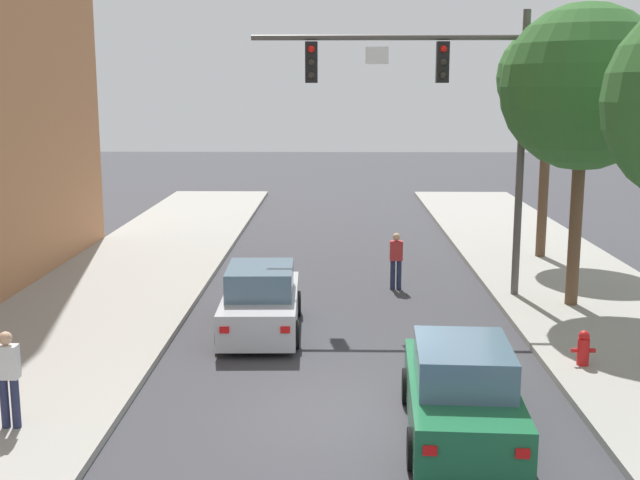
{
  "coord_description": "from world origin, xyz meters",
  "views": [
    {
      "loc": [
        -0.28,
        -13.35,
        5.63
      ],
      "look_at": [
        -0.67,
        5.89,
        2.0
      ],
      "focal_mm": 44.88,
      "sensor_mm": 36.0,
      "label": 1
    }
  ],
  "objects_px": {
    "car_lead_silver": "(261,302)",
    "street_tree_second": "(584,88)",
    "pedestrian_sidewalk_left_walker": "(8,375)",
    "street_tree_third": "(549,79)",
    "car_following_green": "(461,393)",
    "traffic_signal_mast": "(444,100)",
    "fire_hydrant": "(583,348)",
    "pedestrian_crossing_road": "(396,258)"
  },
  "relations": [
    {
      "from": "car_lead_silver",
      "to": "street_tree_second",
      "type": "xyz_separation_m",
      "value": [
        7.87,
        2.08,
        4.95
      ]
    },
    {
      "from": "pedestrian_sidewalk_left_walker",
      "to": "street_tree_third",
      "type": "distance_m",
      "value": 19.23
    },
    {
      "from": "car_following_green",
      "to": "street_tree_third",
      "type": "distance_m",
      "value": 15.56
    },
    {
      "from": "car_lead_silver",
      "to": "street_tree_second",
      "type": "relative_size",
      "value": 0.56
    },
    {
      "from": "traffic_signal_mast",
      "to": "street_tree_second",
      "type": "xyz_separation_m",
      "value": [
        3.29,
        -1.02,
        0.3
      ]
    },
    {
      "from": "fire_hydrant",
      "to": "street_tree_second",
      "type": "height_order",
      "value": "street_tree_second"
    },
    {
      "from": "traffic_signal_mast",
      "to": "fire_hydrant",
      "type": "xyz_separation_m",
      "value": [
        2.18,
        -5.71,
        -4.86
      ]
    },
    {
      "from": "pedestrian_crossing_road",
      "to": "fire_hydrant",
      "type": "bearing_deg",
      "value": -64.02
    },
    {
      "from": "traffic_signal_mast",
      "to": "street_tree_third",
      "type": "xyz_separation_m",
      "value": [
        4.02,
        5.08,
        0.6
      ]
    },
    {
      "from": "fire_hydrant",
      "to": "street_tree_third",
      "type": "distance_m",
      "value": 12.23
    },
    {
      "from": "pedestrian_crossing_road",
      "to": "traffic_signal_mast",
      "type": "bearing_deg",
      "value": -42.93
    },
    {
      "from": "fire_hydrant",
      "to": "pedestrian_sidewalk_left_walker",
      "type": "bearing_deg",
      "value": -162.56
    },
    {
      "from": "car_lead_silver",
      "to": "fire_hydrant",
      "type": "distance_m",
      "value": 7.25
    },
    {
      "from": "traffic_signal_mast",
      "to": "pedestrian_crossing_road",
      "type": "xyz_separation_m",
      "value": [
        -1.1,
        1.03,
        -4.46
      ]
    },
    {
      "from": "car_following_green",
      "to": "fire_hydrant",
      "type": "bearing_deg",
      "value": 46.15
    },
    {
      "from": "traffic_signal_mast",
      "to": "street_tree_second",
      "type": "distance_m",
      "value": 3.46
    },
    {
      "from": "pedestrian_crossing_road",
      "to": "car_following_green",
      "type": "bearing_deg",
      "value": -87.97
    },
    {
      "from": "pedestrian_crossing_road",
      "to": "street_tree_third",
      "type": "relative_size",
      "value": 0.22
    },
    {
      "from": "street_tree_second",
      "to": "traffic_signal_mast",
      "type": "bearing_deg",
      "value": 162.74
    },
    {
      "from": "pedestrian_crossing_road",
      "to": "street_tree_second",
      "type": "bearing_deg",
      "value": -24.99
    },
    {
      "from": "pedestrian_sidewalk_left_walker",
      "to": "fire_hydrant",
      "type": "distance_m",
      "value": 10.86
    },
    {
      "from": "street_tree_third",
      "to": "pedestrian_crossing_road",
      "type": "bearing_deg",
      "value": -141.67
    },
    {
      "from": "car_following_green",
      "to": "car_lead_silver",
      "type": "bearing_deg",
      "value": 123.99
    },
    {
      "from": "pedestrian_sidewalk_left_walker",
      "to": "street_tree_third",
      "type": "height_order",
      "value": "street_tree_third"
    },
    {
      "from": "pedestrian_crossing_road",
      "to": "car_lead_silver",
      "type": "bearing_deg",
      "value": -130.07
    },
    {
      "from": "traffic_signal_mast",
      "to": "pedestrian_crossing_road",
      "type": "relative_size",
      "value": 4.57
    },
    {
      "from": "traffic_signal_mast",
      "to": "street_tree_third",
      "type": "bearing_deg",
      "value": 51.63
    },
    {
      "from": "car_lead_silver",
      "to": "street_tree_second",
      "type": "height_order",
      "value": "street_tree_second"
    },
    {
      "from": "traffic_signal_mast",
      "to": "street_tree_second",
      "type": "bearing_deg",
      "value": -17.26
    },
    {
      "from": "pedestrian_sidewalk_left_walker",
      "to": "pedestrian_crossing_road",
      "type": "relative_size",
      "value": 1.0
    },
    {
      "from": "fire_hydrant",
      "to": "pedestrian_crossing_road",
      "type": "bearing_deg",
      "value": 115.98
    },
    {
      "from": "traffic_signal_mast",
      "to": "car_following_green",
      "type": "bearing_deg",
      "value": -94.93
    },
    {
      "from": "street_tree_second",
      "to": "car_lead_silver",
      "type": "bearing_deg",
      "value": -165.19
    },
    {
      "from": "car_lead_silver",
      "to": "fire_hydrant",
      "type": "height_order",
      "value": "car_lead_silver"
    },
    {
      "from": "traffic_signal_mast",
      "to": "pedestrian_crossing_road",
      "type": "distance_m",
      "value": 4.71
    },
    {
      "from": "car_following_green",
      "to": "pedestrian_crossing_road",
      "type": "distance_m",
      "value": 9.81
    },
    {
      "from": "traffic_signal_mast",
      "to": "car_following_green",
      "type": "height_order",
      "value": "traffic_signal_mast"
    },
    {
      "from": "car_following_green",
      "to": "street_tree_third",
      "type": "height_order",
      "value": "street_tree_third"
    },
    {
      "from": "car_lead_silver",
      "to": "fire_hydrant",
      "type": "xyz_separation_m",
      "value": [
        6.76,
        -2.61,
        -0.22
      ]
    },
    {
      "from": "traffic_signal_mast",
      "to": "pedestrian_sidewalk_left_walker",
      "type": "distance_m",
      "value": 12.86
    },
    {
      "from": "fire_hydrant",
      "to": "street_tree_third",
      "type": "bearing_deg",
      "value": 80.33
    },
    {
      "from": "car_following_green",
      "to": "street_tree_second",
      "type": "height_order",
      "value": "street_tree_second"
    }
  ]
}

